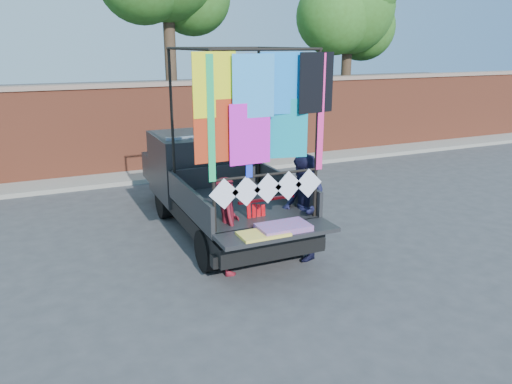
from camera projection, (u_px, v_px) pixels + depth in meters
name	position (u px, v px, depth m)	size (l,w,h in m)	color
ground	(245.00, 260.00, 8.80)	(90.00, 90.00, 0.00)	#38383A
brick_wall	(151.00, 127.00, 14.53)	(30.00, 0.45, 2.61)	#99452C
curb	(159.00, 174.00, 14.28)	(30.00, 1.20, 0.12)	gray
tree_right	(351.00, 11.00, 17.48)	(4.20, 3.30, 6.62)	#38281C
pickup_truck	(209.00, 180.00, 10.46)	(2.28, 5.73, 3.61)	black
woman	(227.00, 225.00, 8.13)	(0.60, 0.39, 1.63)	maroon
man	(303.00, 208.00, 8.65)	(0.91, 0.71, 1.86)	black
streamer_bundle	(261.00, 212.00, 8.31)	(1.02, 0.07, 0.70)	red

